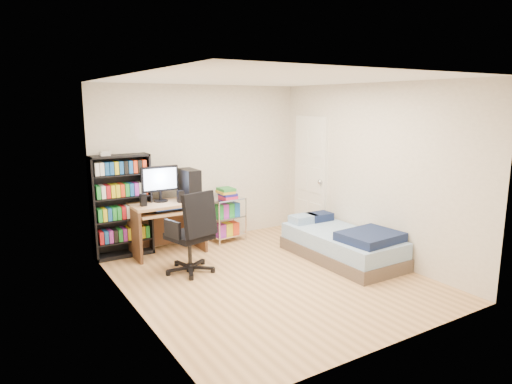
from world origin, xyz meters
TOP-DOWN VIEW (x-y plane):
  - room at (0.00, 0.00)m, footprint 3.58×4.08m
  - media_shelf at (-1.35, 1.84)m, footprint 0.84×0.28m
  - computer_desk at (-0.65, 1.66)m, footprint 1.04×0.60m
  - office_chair at (-0.77, 0.69)m, footprint 0.80×0.80m
  - wire_cart at (0.30, 1.71)m, footprint 0.57×0.44m
  - bed at (1.28, 0.02)m, footprint 0.91×1.81m
  - door at (1.72, 1.35)m, footprint 0.12×0.80m

SIDE VIEW (x-z plane):
  - bed at x=1.28m, z-range -0.03..0.49m
  - office_chair at x=-0.77m, z-range -0.20..0.91m
  - wire_cart at x=0.30m, z-range 0.13..1.01m
  - computer_desk at x=-0.65m, z-range 0.05..1.36m
  - media_shelf at x=-1.35m, z-range -0.01..1.55m
  - door at x=1.72m, z-range 0.00..2.00m
  - room at x=0.00m, z-range -0.04..2.54m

